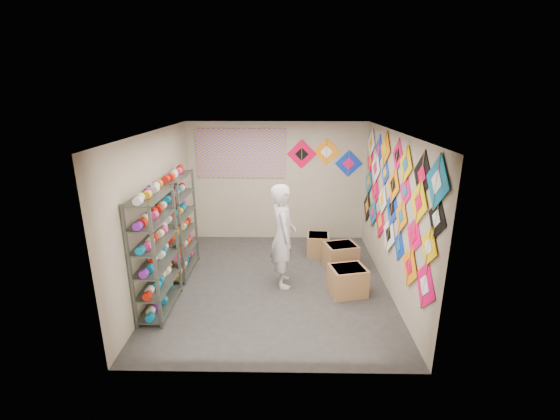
{
  "coord_description": "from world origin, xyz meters",
  "views": [
    {
      "loc": [
        0.21,
        -6.05,
        3.31
      ],
      "look_at": [
        0.1,
        0.3,
        1.3
      ],
      "focal_mm": 24.0,
      "sensor_mm": 36.0,
      "label": 1
    }
  ],
  "objects_px": {
    "shelf_rack_back": "(179,225)",
    "shopkeeper": "(283,236)",
    "carton_b": "(341,256)",
    "carton_a": "(348,281)",
    "shelf_rack_front": "(156,254)",
    "carton_c": "(318,244)"
  },
  "relations": [
    {
      "from": "shelf_rack_front",
      "to": "shelf_rack_back",
      "type": "height_order",
      "value": "same"
    },
    {
      "from": "carton_a",
      "to": "carton_b",
      "type": "height_order",
      "value": "carton_a"
    },
    {
      "from": "shopkeeper",
      "to": "carton_c",
      "type": "relative_size",
      "value": 3.67
    },
    {
      "from": "carton_a",
      "to": "carton_b",
      "type": "relative_size",
      "value": 0.99
    },
    {
      "from": "shelf_rack_back",
      "to": "shopkeeper",
      "type": "bearing_deg",
      "value": -13.12
    },
    {
      "from": "shelf_rack_back",
      "to": "carton_a",
      "type": "bearing_deg",
      "value": -14.43
    },
    {
      "from": "carton_a",
      "to": "carton_c",
      "type": "distance_m",
      "value": 1.68
    },
    {
      "from": "shelf_rack_front",
      "to": "carton_c",
      "type": "relative_size",
      "value": 3.77
    },
    {
      "from": "shelf_rack_front",
      "to": "carton_b",
      "type": "xyz_separation_m",
      "value": [
        3.06,
        1.53,
        -0.71
      ]
    },
    {
      "from": "carton_b",
      "to": "carton_c",
      "type": "relative_size",
      "value": 1.17
    },
    {
      "from": "shelf_rack_back",
      "to": "carton_a",
      "type": "height_order",
      "value": "shelf_rack_back"
    },
    {
      "from": "shelf_rack_back",
      "to": "shopkeeper",
      "type": "relative_size",
      "value": 1.03
    },
    {
      "from": "shelf_rack_back",
      "to": "carton_b",
      "type": "relative_size",
      "value": 3.21
    },
    {
      "from": "shelf_rack_back",
      "to": "carton_c",
      "type": "bearing_deg",
      "value": 17.8
    },
    {
      "from": "carton_c",
      "to": "carton_a",
      "type": "bearing_deg",
      "value": -72.9
    },
    {
      "from": "shelf_rack_front",
      "to": "carton_a",
      "type": "height_order",
      "value": "shelf_rack_front"
    },
    {
      "from": "shelf_rack_front",
      "to": "shelf_rack_back",
      "type": "relative_size",
      "value": 1.0
    },
    {
      "from": "shelf_rack_back",
      "to": "shopkeeper",
      "type": "distance_m",
      "value": 1.99
    },
    {
      "from": "shelf_rack_back",
      "to": "shopkeeper",
      "type": "height_order",
      "value": "shelf_rack_back"
    },
    {
      "from": "shopkeeper",
      "to": "shelf_rack_back",
      "type": "bearing_deg",
      "value": 68.45
    },
    {
      "from": "shopkeeper",
      "to": "carton_b",
      "type": "bearing_deg",
      "value": -67.11
    },
    {
      "from": "carton_b",
      "to": "shopkeeper",
      "type": "bearing_deg",
      "value": -163.41
    }
  ]
}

